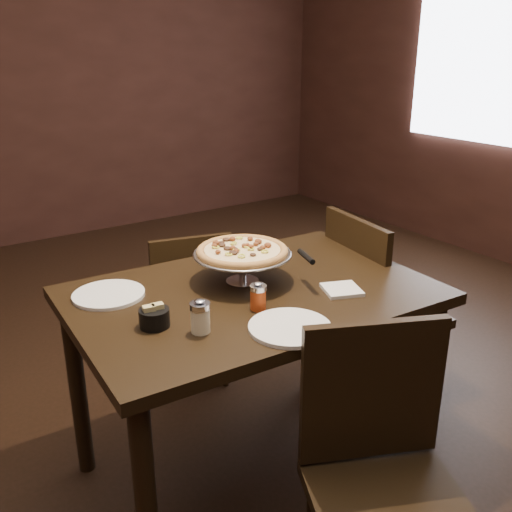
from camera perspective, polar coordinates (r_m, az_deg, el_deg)
room at (r=1.87m, az=0.60°, el=13.84°), size 6.04×7.04×2.84m
dining_table at (r=2.09m, az=-0.36°, el=-6.05°), size 1.31×0.90×0.79m
pizza_stand at (r=2.06m, az=-1.38°, el=0.46°), size 0.36×0.36×0.15m
parmesan_shaker at (r=1.74m, az=-5.60°, el=-6.05°), size 0.06×0.06×0.11m
pepper_flake_shaker at (r=1.88m, az=0.21°, el=-4.07°), size 0.06×0.06×0.10m
packet_caddy at (r=1.80m, az=-10.14°, el=-6.04°), size 0.10×0.10×0.07m
napkin_stack at (r=2.05m, az=8.57°, el=-3.35°), size 0.16×0.16×0.01m
plate_left at (r=2.06m, az=-14.52°, el=-3.75°), size 0.25×0.25×0.01m
plate_near at (r=1.77m, az=3.40°, el=-7.15°), size 0.26×0.26×0.01m
serving_spatula at (r=2.03m, az=5.03°, el=-0.09°), size 0.15×0.15×0.02m
chair_far at (r=2.78m, az=-6.78°, el=-4.66°), size 0.46×0.46×0.81m
chair_near at (r=1.74m, az=12.58°, el=-20.36°), size 0.56×0.56×0.90m
chair_side at (r=2.65m, az=11.75°, el=-4.78°), size 0.49×0.49×0.93m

